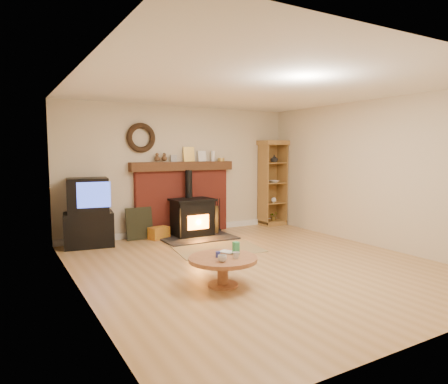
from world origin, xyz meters
TOP-DOWN VIEW (x-y plane):
  - ground at (0.00, 0.00)m, footprint 5.50×5.50m
  - room_shell at (-0.02, 0.09)m, footprint 5.02×5.52m
  - chimney_breast at (0.00, 2.67)m, footprint 2.20×0.22m
  - wood_stove at (0.04, 2.27)m, footprint 1.40×1.00m
  - area_rug at (-0.04, 1.12)m, footprint 1.58×1.19m
  - tv_unit at (-1.92, 2.47)m, footprint 0.91×0.70m
  - curio_cabinet at (2.19, 2.55)m, footprint 0.62×0.45m
  - firelog_box at (-0.63, 2.40)m, footprint 0.43×0.33m
  - leaning_painting at (-0.97, 2.55)m, footprint 0.52×0.14m
  - fire_tools at (0.73, 2.50)m, footprint 0.16×0.16m
  - coffee_table at (-0.91, -0.57)m, footprint 0.87×0.87m

SIDE VIEW (x-z plane):
  - ground at x=0.00m, z-range 0.00..0.00m
  - area_rug at x=-0.04m, z-range 0.00..0.01m
  - firelog_box at x=-0.63m, z-range 0.00..0.23m
  - fire_tools at x=0.73m, z-range -0.22..0.48m
  - coffee_table at x=-0.91m, z-range 0.04..0.57m
  - leaning_painting at x=-0.97m, z-range 0.00..0.62m
  - wood_stove at x=0.04m, z-range -0.29..1.03m
  - tv_unit at x=-1.92m, z-range -0.03..1.20m
  - chimney_breast at x=0.00m, z-range -0.09..1.69m
  - curio_cabinet at x=2.19m, z-range 0.00..1.94m
  - room_shell at x=-0.02m, z-range 0.41..3.02m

